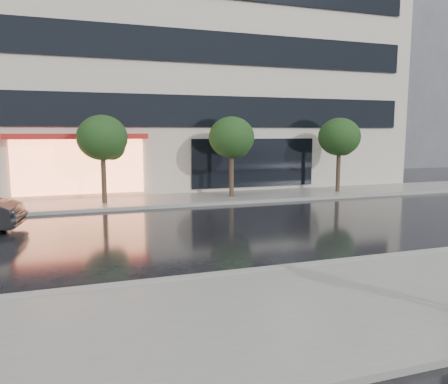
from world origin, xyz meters
name	(u,v)px	position (x,y,z in m)	size (l,w,h in m)	color
ground	(253,261)	(0.00, 0.00, 0.00)	(120.00, 120.00, 0.00)	black
sidewalk_near	(321,308)	(0.00, -3.25, 0.06)	(60.00, 4.50, 0.12)	slate
sidewalk_far	(170,200)	(0.00, 10.25, 0.06)	(60.00, 3.50, 0.12)	slate
curb_near	(269,270)	(0.00, -1.00, 0.07)	(60.00, 0.25, 0.14)	gray
curb_far	(178,206)	(0.00, 8.50, 0.07)	(60.00, 0.25, 0.14)	gray
office_building	(142,37)	(0.00, 17.97, 9.00)	(30.00, 12.76, 18.00)	#BDB1A0
bg_building_right	(385,85)	(26.00, 28.00, 8.00)	(12.00, 12.00, 16.00)	#4C4C54
tree_mid_west	(104,139)	(-2.94, 10.03, 2.92)	(2.20, 2.20, 3.99)	#33261C
tree_mid_east	(233,139)	(3.06, 10.03, 2.92)	(2.20, 2.20, 3.99)	#33261C
tree_far_east	(340,138)	(9.06, 10.03, 2.92)	(2.20, 2.20, 3.99)	#33261C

